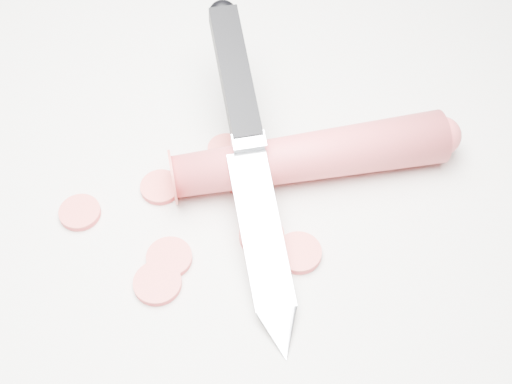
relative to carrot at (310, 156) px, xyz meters
The scene contains 11 objects.
ground 0.07m from the carrot, 138.25° to the right, with size 2.40×2.40×0.00m, color beige.
carrot is the anchor object (origin of this frame).
carrot_slice_0 0.19m from the carrot, 135.82° to the right, with size 0.03×0.03×0.01m, color #D64841.
carrot_slice_1 0.16m from the carrot, 106.72° to the right, with size 0.04×0.04×0.01m, color #D64841.
carrot_slice_2 0.06m from the carrot, 142.62° to the right, with size 0.03×0.03×0.01m, color #D64841.
carrot_slice_3 0.08m from the carrot, 66.42° to the right, with size 0.03×0.03×0.01m, color #D64841.
carrot_slice_4 0.08m from the carrot, 89.96° to the right, with size 0.03×0.03×0.01m, color #D64841.
carrot_slice_5 0.07m from the carrot, 166.45° to the right, with size 0.03×0.03×0.01m, color #D64841.
carrot_slice_6 0.14m from the carrot, 111.47° to the right, with size 0.03×0.03×0.01m, color #D64841.
carrot_slice_7 0.12m from the carrot, 140.70° to the right, with size 0.03×0.03×0.01m, color #D64841.
kitchen_knife 0.06m from the carrot, 122.72° to the right, with size 0.22×0.24×0.09m, color silver, non-canonical shape.
Camera 1 is at (0.19, -0.28, 0.47)m, focal length 50.00 mm.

